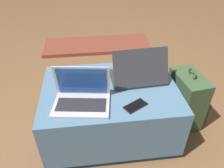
{
  "coord_description": "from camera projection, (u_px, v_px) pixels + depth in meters",
  "views": [
    {
      "loc": [
        -0.13,
        -1.19,
        1.34
      ],
      "look_at": [
        0.01,
        -0.07,
        0.51
      ],
      "focal_mm": 35.0,
      "sensor_mm": 36.0,
      "label": 1
    }
  ],
  "objects": [
    {
      "name": "laptop_far",
      "position": [
        138.0,
        74.0,
        1.55
      ],
      "size": [
        0.4,
        0.28,
        0.25
      ],
      "rotation": [
        0.0,
        0.0,
        3.2
      ],
      "color": "#333338",
      "rests_on": "ottoman"
    },
    {
      "name": "cell_phone",
      "position": [
        136.0,
        106.0,
        1.35
      ],
      "size": [
        0.16,
        0.14,
        0.01
      ],
      "rotation": [
        0.0,
        0.0,
        5.24
      ],
      "color": "black",
      "rests_on": "ottoman"
    },
    {
      "name": "laptop_near",
      "position": [
        82.0,
        97.0,
        1.35
      ],
      "size": [
        0.37,
        0.27,
        0.24
      ],
      "rotation": [
        0.0,
        0.0,
        -0.14
      ],
      "color": "#B7B7BC",
      "rests_on": "ottoman"
    },
    {
      "name": "fireplace_hearth",
      "position": [
        97.0,
        45.0,
        2.95
      ],
      "size": [
        1.4,
        0.5,
        0.04
      ],
      "color": "brown",
      "rests_on": "ground_plane"
    },
    {
      "name": "backpack",
      "position": [
        187.0,
        100.0,
        1.74
      ],
      "size": [
        0.27,
        0.35,
        0.51
      ],
      "rotation": [
        0.0,
        0.0,
        1.7
      ],
      "color": "#385133",
      "rests_on": "ground_plane"
    },
    {
      "name": "ottoman",
      "position": [
        110.0,
        110.0,
        1.63
      ],
      "size": [
        0.93,
        0.66,
        0.43
      ],
      "color": "#2A3D4E",
      "rests_on": "ground_plane"
    },
    {
      "name": "ground_plane",
      "position": [
        110.0,
        130.0,
        1.76
      ],
      "size": [
        14.0,
        14.0,
        0.0
      ],
      "primitive_type": "plane",
      "color": "brown"
    }
  ]
}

